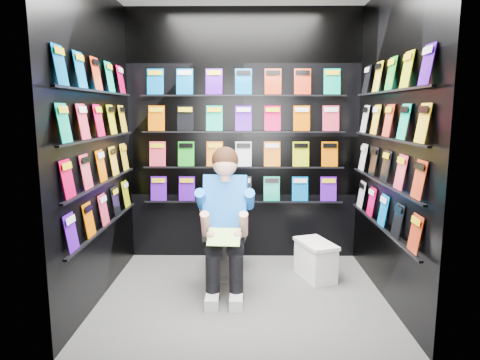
{
  "coord_description": "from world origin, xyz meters",
  "views": [
    {
      "loc": [
        0.02,
        -3.48,
        1.58
      ],
      "look_at": [
        -0.03,
        0.15,
        0.98
      ],
      "focal_mm": 32.0,
      "sensor_mm": 36.0,
      "label": 1
    }
  ],
  "objects": [
    {
      "name": "floor",
      "position": [
        0.0,
        0.0,
        0.0
      ],
      "size": [
        2.4,
        2.4,
        0.0
      ],
      "primitive_type": "plane",
      "color": "#5A5A58",
      "rests_on": "ground"
    },
    {
      "name": "longbox",
      "position": [
        0.68,
        0.38,
        0.16
      ],
      "size": [
        0.37,
        0.48,
        0.32
      ],
      "primitive_type": "cube",
      "rotation": [
        0.0,
        0.0,
        0.34
      ],
      "color": "white",
      "rests_on": "floor"
    },
    {
      "name": "held_comic",
      "position": [
        -0.15,
        -0.21,
        0.58
      ],
      "size": [
        0.27,
        0.17,
        0.11
      ],
      "primitive_type": "cube",
      "rotation": [
        -0.96,
        0.0,
        -0.07
      ],
      "color": "#37B15B",
      "rests_on": "reader"
    },
    {
      "name": "wall_front",
      "position": [
        0.0,
        -1.0,
        1.3
      ],
      "size": [
        2.4,
        0.04,
        2.6
      ],
      "primitive_type": "cube",
      "color": "black",
      "rests_on": "floor"
    },
    {
      "name": "comics_left",
      "position": [
        -1.17,
        0.0,
        1.31
      ],
      "size": [
        0.06,
        1.7,
        1.37
      ],
      "primitive_type": null,
      "color": "#C4023F",
      "rests_on": "wall_left"
    },
    {
      "name": "wall_left",
      "position": [
        -1.2,
        0.0,
        1.3
      ],
      "size": [
        0.04,
        2.0,
        2.6
      ],
      "primitive_type": "cube",
      "color": "black",
      "rests_on": "floor"
    },
    {
      "name": "comics_back",
      "position": [
        0.0,
        0.97,
        1.31
      ],
      "size": [
        2.1,
        0.06,
        1.37
      ],
      "primitive_type": null,
      "color": "#C4023F",
      "rests_on": "wall_back"
    },
    {
      "name": "wall_right",
      "position": [
        1.2,
        0.0,
        1.3
      ],
      "size": [
        0.04,
        2.0,
        2.6
      ],
      "primitive_type": "cube",
      "color": "black",
      "rests_on": "floor"
    },
    {
      "name": "toilet",
      "position": [
        -0.15,
        0.52,
        0.37
      ],
      "size": [
        0.47,
        0.78,
        0.73
      ],
      "primitive_type": "imported",
      "rotation": [
        0.0,
        0.0,
        3.07
      ],
      "color": "white",
      "rests_on": "floor"
    },
    {
      "name": "longbox_lid",
      "position": [
        0.68,
        0.38,
        0.34
      ],
      "size": [
        0.39,
        0.51,
        0.03
      ],
      "primitive_type": "cube",
      "rotation": [
        0.0,
        0.0,
        0.34
      ],
      "color": "white",
      "rests_on": "longbox"
    },
    {
      "name": "comics_right",
      "position": [
        1.17,
        0.0,
        1.31
      ],
      "size": [
        0.06,
        1.7,
        1.37
      ],
      "primitive_type": null,
      "color": "#C4023F",
      "rests_on": "wall_right"
    },
    {
      "name": "wall_back",
      "position": [
        0.0,
        1.0,
        1.3
      ],
      "size": [
        2.4,
        0.04,
        2.6
      ],
      "primitive_type": "cube",
      "color": "black",
      "rests_on": "floor"
    },
    {
      "name": "reader",
      "position": [
        -0.15,
        0.14,
        0.76
      ],
      "size": [
        0.55,
        0.77,
        1.36
      ],
      "primitive_type": null,
      "rotation": [
        0.0,
        0.0,
        -0.07
      ],
      "color": "blue",
      "rests_on": "toilet"
    }
  ]
}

